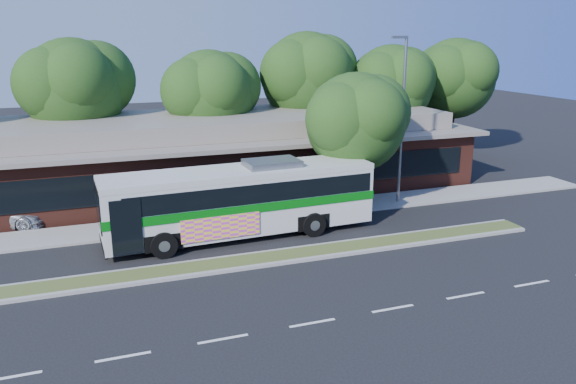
% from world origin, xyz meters
% --- Properties ---
extents(ground, '(120.00, 120.00, 0.00)m').
position_xyz_m(ground, '(0.00, 0.00, 0.00)').
color(ground, black).
rests_on(ground, ground).
extents(median_strip, '(26.00, 1.10, 0.15)m').
position_xyz_m(median_strip, '(0.00, 0.60, 0.07)').
color(median_strip, '#4C5825').
rests_on(median_strip, ground).
extents(sidewalk, '(44.00, 2.60, 0.12)m').
position_xyz_m(sidewalk, '(0.00, 6.40, 0.06)').
color(sidewalk, gray).
rests_on(sidewalk, ground).
extents(plaza_building, '(33.20, 11.20, 4.45)m').
position_xyz_m(plaza_building, '(0.00, 12.99, 2.13)').
color(plaza_building, '#54231A').
rests_on(plaza_building, ground).
extents(lamp_post, '(0.93, 0.18, 9.07)m').
position_xyz_m(lamp_post, '(9.56, 6.00, 4.90)').
color(lamp_post, slate).
rests_on(lamp_post, ground).
extents(tree_bg_b, '(6.69, 6.00, 9.00)m').
position_xyz_m(tree_bg_b, '(-6.57, 16.14, 6.14)').
color(tree_bg_b, black).
rests_on(tree_bg_b, ground).
extents(tree_bg_c, '(6.24, 5.60, 8.26)m').
position_xyz_m(tree_bg_c, '(1.40, 15.13, 5.59)').
color(tree_bg_c, black).
rests_on(tree_bg_c, ground).
extents(tree_bg_d, '(6.91, 6.20, 9.37)m').
position_xyz_m(tree_bg_d, '(8.45, 16.15, 6.42)').
color(tree_bg_d, black).
rests_on(tree_bg_d, ground).
extents(tree_bg_e, '(6.47, 5.80, 8.50)m').
position_xyz_m(tree_bg_e, '(14.42, 15.14, 5.74)').
color(tree_bg_e, black).
rests_on(tree_bg_e, ground).
extents(tree_bg_f, '(6.69, 6.00, 8.92)m').
position_xyz_m(tree_bg_f, '(20.43, 16.14, 6.06)').
color(tree_bg_f, black).
rests_on(tree_bg_f, ground).
extents(transit_bus, '(12.68, 3.37, 3.53)m').
position_xyz_m(transit_bus, '(0.02, 3.80, 1.96)').
color(transit_bus, silver).
rests_on(transit_bus, ground).
extents(sidewalk_tree, '(5.77, 5.18, 7.32)m').
position_xyz_m(sidewalk_tree, '(7.08, 5.90, 4.86)').
color(sidewalk_tree, black).
rests_on(sidewalk_tree, ground).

